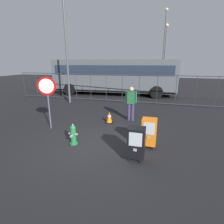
# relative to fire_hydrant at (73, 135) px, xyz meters

# --- Properties ---
(ground_plane) EXTENTS (60.00, 60.00, 0.00)m
(ground_plane) POSITION_rel_fire_hydrant_xyz_m (0.73, 0.11, -0.35)
(ground_plane) COLOR black
(fire_hydrant) EXTENTS (0.33, 0.32, 0.75)m
(fire_hydrant) POSITION_rel_fire_hydrant_xyz_m (0.00, 0.00, 0.00)
(fire_hydrant) COLOR #1E7238
(fire_hydrant) RESTS_ON ground_plane
(newspaper_box_primary) EXTENTS (0.48, 0.42, 1.02)m
(newspaper_box_primary) POSITION_rel_fire_hydrant_xyz_m (2.56, 0.47, 0.22)
(newspaper_box_primary) COLOR black
(newspaper_box_primary) RESTS_ON ground_plane
(newspaper_box_secondary) EXTENTS (0.48, 0.42, 1.02)m
(newspaper_box_secondary) POSITION_rel_fire_hydrant_xyz_m (2.27, -0.46, 0.22)
(newspaper_box_secondary) COLOR black
(newspaper_box_secondary) RESTS_ON ground_plane
(stop_sign) EXTENTS (0.71, 0.31, 2.23)m
(stop_sign) POSITION_rel_fire_hydrant_xyz_m (-1.70, 1.11, 1.25)
(stop_sign) COLOR #4C4F54
(stop_sign) RESTS_ON ground_plane
(pedestrian) EXTENTS (0.55, 0.22, 1.67)m
(pedestrian) POSITION_rel_fire_hydrant_xyz_m (1.46, 3.16, 0.60)
(pedestrian) COLOR #382D51
(pedestrian) RESTS_ON ground_plane
(traffic_cone) EXTENTS (0.36, 0.36, 0.53)m
(traffic_cone) POSITION_rel_fire_hydrant_xyz_m (0.55, 2.53, -0.09)
(traffic_cone) COLOR black
(traffic_cone) RESTS_ON ground_plane
(fence_barrier) EXTENTS (18.03, 0.04, 2.00)m
(fence_barrier) POSITION_rel_fire_hydrant_xyz_m (0.73, 7.09, 0.67)
(fence_barrier) COLOR #2D2D33
(fence_barrier) RESTS_ON ground_plane
(bus_near) EXTENTS (10.65, 3.37, 3.00)m
(bus_near) POSITION_rel_fire_hydrant_xyz_m (-1.31, 10.09, 1.36)
(bus_near) COLOR #4C5156
(bus_near) RESTS_ON ground_plane
(bus_far) EXTENTS (10.67, 3.45, 3.00)m
(bus_far) POSITION_rel_fire_hydrant_xyz_m (-2.49, 13.78, 1.36)
(bus_far) COLOR red
(bus_far) RESTS_ON ground_plane
(street_light_near_left) EXTENTS (0.32, 0.32, 8.16)m
(street_light_near_left) POSITION_rel_fire_hydrant_xyz_m (2.69, 15.97, 4.31)
(street_light_near_left) COLOR #4C4F54
(street_light_near_left) RESTS_ON ground_plane
(street_light_near_right) EXTENTS (0.32, 0.32, 7.08)m
(street_light_near_right) POSITION_rel_fire_hydrant_xyz_m (-3.46, 5.99, 3.75)
(street_light_near_right) COLOR #4C4F54
(street_light_near_right) RESTS_ON ground_plane
(street_light_far_left) EXTENTS (0.32, 0.32, 6.28)m
(street_light_far_left) POSITION_rel_fire_hydrant_xyz_m (2.85, 13.77, 3.34)
(street_light_far_left) COLOR #4C4F54
(street_light_far_left) RESTS_ON ground_plane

